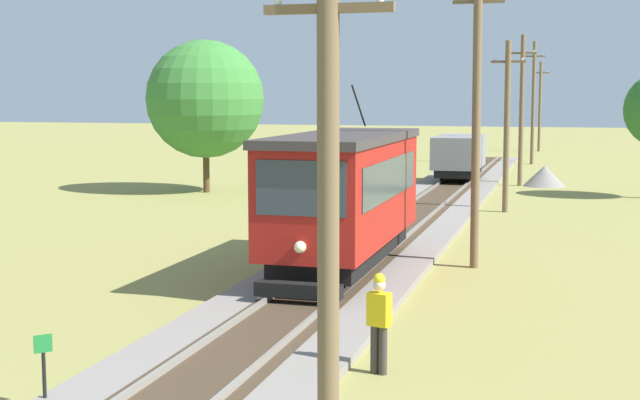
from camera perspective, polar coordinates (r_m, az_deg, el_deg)
name	(u,v)px	position (r m, az deg, el deg)	size (l,w,h in m)	color
red_tram	(344,195)	(23.52, 1.59, 0.35)	(2.60, 8.54, 4.79)	maroon
freight_car	(459,156)	(48.53, 8.96, 2.85)	(2.40, 5.20, 2.31)	slate
utility_pole_foreground	(328,234)	(9.49, 0.53, -2.19)	(1.40, 0.28, 6.52)	brown
utility_pole_near_tram	(476,116)	(24.64, 10.06, 5.37)	(1.40, 0.67, 8.34)	brown
utility_pole_mid	(507,125)	(36.96, 11.96, 4.75)	(1.40, 0.60, 7.02)	brown
utility_pole_far	(522,109)	(48.08, 12.88, 5.74)	(1.40, 0.49, 7.97)	brown
utility_pole_distant	(533,102)	(63.37, 13.60, 6.18)	(1.40, 0.62, 8.50)	brown
utility_pole_horizon	(540,106)	(77.88, 14.01, 5.92)	(1.40, 0.64, 7.62)	brown
trackside_signal_marker	(44,367)	(14.48, -17.39, -10.26)	(0.21, 0.21, 1.18)	black
gravel_pile	(544,176)	(48.48, 14.28, 1.52)	(2.23, 2.23, 1.10)	gray
track_worker	(379,319)	(15.46, 3.83, -7.64)	(0.43, 0.33, 1.78)	#38332D
tree_right_near	(205,99)	(44.16, -7.42, 6.47)	(5.81, 5.81, 7.53)	#4C3823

